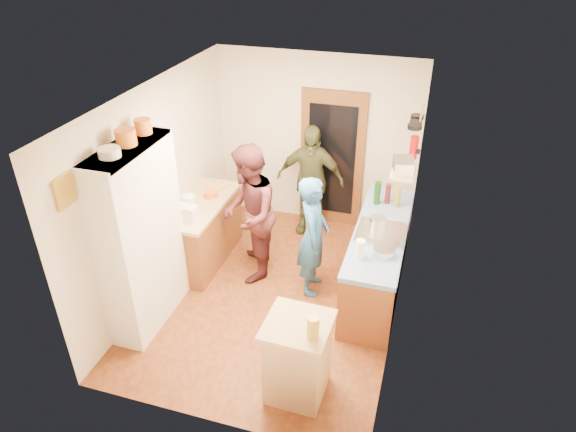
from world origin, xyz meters
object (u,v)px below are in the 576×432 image
at_px(island_base, 297,360).
at_px(hutch_body, 141,238).
at_px(right_counter_base, 378,261).
at_px(person_left, 252,212).
at_px(person_back, 311,180).
at_px(person_hob, 315,237).

bearing_deg(island_base, hutch_body, 162.88).
bearing_deg(right_counter_base, person_left, -175.74).
height_order(right_counter_base, person_back, person_back).
relative_size(hutch_body, person_left, 1.19).
bearing_deg(island_base, right_counter_base, 74.86).
height_order(island_base, person_left, person_left).
relative_size(right_counter_base, person_hob, 1.38).
bearing_deg(hutch_body, person_back, 61.33).
relative_size(island_base, person_back, 0.51).
height_order(person_hob, person_left, person_left).
distance_m(right_counter_base, island_base, 1.98).
height_order(right_counter_base, island_base, island_base).
relative_size(person_hob, person_back, 0.94).
xyz_separation_m(person_hob, person_back, (-0.42, 1.39, 0.05)).
bearing_deg(person_left, person_hob, 64.74).
distance_m(island_base, person_left, 2.17).
bearing_deg(hutch_body, right_counter_base, 27.47).
relative_size(right_counter_base, person_left, 1.19).
relative_size(island_base, person_left, 0.47).
xyz_separation_m(hutch_body, person_hob, (1.74, 1.03, -0.30)).
bearing_deg(hutch_body, person_left, 53.71).
xyz_separation_m(hutch_body, person_left, (0.87, 1.18, -0.18)).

